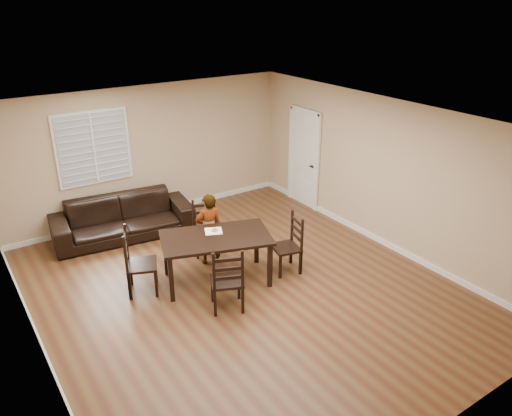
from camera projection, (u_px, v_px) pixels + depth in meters
The scene contains 11 objects.
ground at pixel (243, 289), 7.92m from camera, with size 7.00×7.00×0.00m, color brown.
room at pixel (237, 179), 7.35m from camera, with size 6.04×7.04×2.72m.
dining_table at pixel (216, 241), 7.88m from camera, with size 1.92×1.45×0.80m.
chair_near at pixel (205, 228), 8.95m from camera, with size 0.55×0.53×0.97m.
chair_far at pixel (228, 284), 7.18m from camera, with size 0.60×0.59×1.04m.
chair_left at pixel (133, 264), 7.66m from camera, with size 0.61×0.63×1.08m.
chair_right at pixel (293, 245), 8.31m from camera, with size 0.51×0.54×1.00m.
child at pixel (209, 229), 8.46m from camera, with size 0.46×0.30×1.27m, color gray.
napkin at pixel (213, 231), 8.02m from camera, with size 0.27×0.27×0.00m, color silver.
donut at pixel (215, 230), 8.01m from camera, with size 0.11×0.11×0.04m.
sofa at pixel (123, 218), 9.49m from camera, with size 2.59×1.01×0.76m, color black.
Camera 1 is at (-3.59, -5.70, 4.37)m, focal length 35.00 mm.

